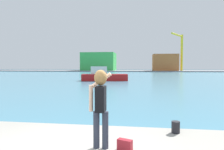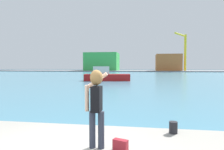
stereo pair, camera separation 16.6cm
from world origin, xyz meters
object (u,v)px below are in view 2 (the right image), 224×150
at_px(warehouse_right, 168,62).
at_px(port_crane, 184,48).
at_px(harbor_bollard, 173,127).
at_px(warehouse_left, 102,62).
at_px(handbag, 120,145).
at_px(boat_moored, 106,76).
at_px(person_photographer, 96,100).

bearing_deg(warehouse_right, port_crane, -12.68).
bearing_deg(harbor_bollard, port_crane, 78.96).
distance_m(warehouse_left, warehouse_right, 31.41).
xyz_separation_m(handbag, port_crane, (18.09, 87.43, 9.70)).
relative_size(harbor_bollard, warehouse_left, 0.02).
height_order(boat_moored, warehouse_right, warehouse_right).
xyz_separation_m(harbor_bollard, port_crane, (16.80, 86.09, 9.67)).
xyz_separation_m(harbor_bollard, warehouse_left, (-20.80, 91.39, 4.04)).
bearing_deg(handbag, harbor_bollard, 46.08).
xyz_separation_m(handbag, warehouse_left, (-19.50, 92.73, 4.08)).
distance_m(boat_moored, warehouse_right, 63.82).
bearing_deg(port_crane, warehouse_left, 171.97).
bearing_deg(warehouse_left, harbor_bollard, -77.18).
height_order(harbor_bollard, warehouse_right, warehouse_right).
distance_m(boat_moored, warehouse_left, 66.84).
distance_m(handbag, harbor_bollard, 1.86).
relative_size(handbag, warehouse_right, 0.03).
bearing_deg(person_photographer, port_crane, -12.33).
bearing_deg(person_photographer, warehouse_left, 11.27).
height_order(boat_moored, warehouse_left, warehouse_left).
xyz_separation_m(boat_moored, warehouse_right, (17.15, 61.38, 3.32)).
xyz_separation_m(person_photographer, harbor_bollard, (1.84, 1.28, -0.91)).
bearing_deg(harbor_bollard, warehouse_left, 102.82).
bearing_deg(handbag, boat_moored, 101.28).
bearing_deg(port_crane, handbag, -101.69).
height_order(harbor_bollard, warehouse_left, warehouse_left).
height_order(handbag, warehouse_left, warehouse_left).
bearing_deg(harbor_bollard, handbag, -133.92).
height_order(harbor_bollard, boat_moored, boat_moored).
relative_size(warehouse_left, warehouse_right, 1.44).
distance_m(person_photographer, port_crane, 89.77).
distance_m(harbor_bollard, warehouse_left, 93.82).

